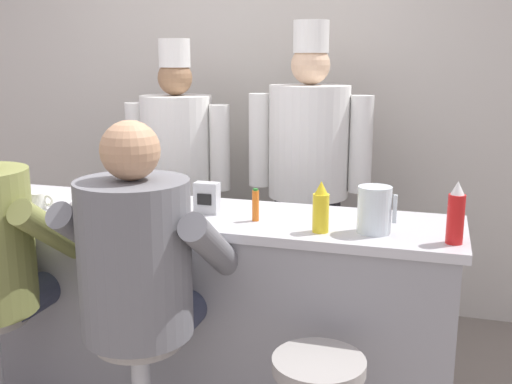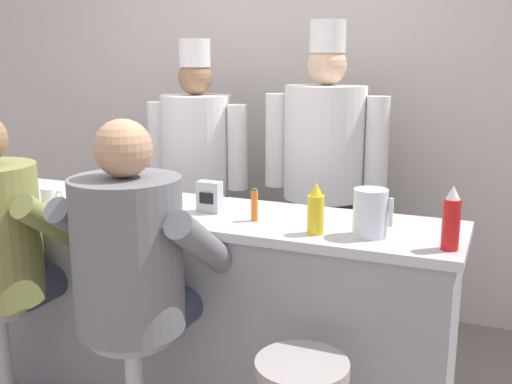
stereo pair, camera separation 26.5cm
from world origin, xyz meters
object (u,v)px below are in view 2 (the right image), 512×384
object	(u,v)px
coffee_mug_blue	(8,177)
coffee_mug_white	(51,195)
hot_sauce_bottle_orange	(255,205)
cook_in_whites_far	(324,170)
breakfast_plate	(107,196)
diner_seated_grey	(134,261)
mustard_bottle_yellow	(316,210)
water_pitcher_clear	(370,213)
ketchup_bottle_red	(451,220)
cereal_bowl	(147,196)
cook_in_whites_near	(197,168)
napkin_dispenser_chrome	(209,197)

from	to	relation	value
coffee_mug_blue	coffee_mug_white	size ratio (longest dim) A/B	0.93
hot_sauce_bottle_orange	cook_in_whites_far	size ratio (longest dim) A/B	0.08
breakfast_plate	diner_seated_grey	size ratio (longest dim) A/B	0.16
mustard_bottle_yellow	coffee_mug_blue	distance (m)	1.88
water_pitcher_clear	diner_seated_grey	bearing A→B (deg)	-155.14
ketchup_bottle_red	mustard_bottle_yellow	size ratio (longest dim) A/B	1.15
ketchup_bottle_red	water_pitcher_clear	distance (m)	0.32
cereal_bowl	cook_in_whites_near	xyz separation A→B (m)	(-0.19, 0.87, -0.02)
hot_sauce_bottle_orange	breakfast_plate	distance (m)	0.86
coffee_mug_blue	ketchup_bottle_red	bearing A→B (deg)	-5.49
ketchup_bottle_red	cook_in_whites_far	bearing A→B (deg)	127.04
hot_sauce_bottle_orange	napkin_dispenser_chrome	size ratio (longest dim) A/B	1.01
ketchup_bottle_red	cereal_bowl	bearing A→B (deg)	172.05
breakfast_plate	cook_in_whites_far	size ratio (longest dim) A/B	0.13
ketchup_bottle_red	breakfast_plate	world-z (taller)	ketchup_bottle_red
napkin_dispenser_chrome	cook_in_whites_far	size ratio (longest dim) A/B	0.08
mustard_bottle_yellow	napkin_dispenser_chrome	bearing A→B (deg)	165.34
mustard_bottle_yellow	coffee_mug_blue	bearing A→B (deg)	173.00
water_pitcher_clear	coffee_mug_white	bearing A→B (deg)	-177.72
mustard_bottle_yellow	cook_in_whites_near	size ratio (longest dim) A/B	0.12
breakfast_plate	coffee_mug_blue	distance (m)	0.71
water_pitcher_clear	hot_sauce_bottle_orange	bearing A→B (deg)	176.57
cook_in_whites_near	cook_in_whites_far	bearing A→B (deg)	-0.28
ketchup_bottle_red	mustard_bottle_yellow	bearing A→B (deg)	179.91
napkin_dispenser_chrome	cook_in_whites_near	bearing A→B (deg)	121.49
coffee_mug_white	cook_in_whites_far	xyz separation A→B (m)	(1.07, 1.07, 0.02)
ketchup_bottle_red	napkin_dispenser_chrome	world-z (taller)	ketchup_bottle_red
coffee_mug_white	diner_seated_grey	xyz separation A→B (m)	(0.71, -0.34, -0.14)
water_pitcher_clear	cook_in_whites_near	size ratio (longest dim) A/B	0.11
coffee_mug_blue	coffee_mug_white	world-z (taller)	coffee_mug_blue
ketchup_bottle_red	coffee_mug_blue	world-z (taller)	ketchup_bottle_red
cereal_bowl	napkin_dispenser_chrome	xyz separation A→B (m)	(0.38, -0.06, 0.04)
coffee_mug_blue	mustard_bottle_yellow	bearing A→B (deg)	-7.00
ketchup_bottle_red	napkin_dispenser_chrome	bearing A→B (deg)	172.27
mustard_bottle_yellow	coffee_mug_white	size ratio (longest dim) A/B	1.59
hot_sauce_bottle_orange	coffee_mug_white	size ratio (longest dim) A/B	1.08
cook_in_whites_far	coffee_mug_white	bearing A→B (deg)	-135.06
cook_in_whites_near	ketchup_bottle_red	bearing A→B (deg)	-32.99
water_pitcher_clear	breakfast_plate	bearing A→B (deg)	175.07
napkin_dispenser_chrome	cook_in_whites_far	xyz separation A→B (m)	(0.28, 0.92, -0.01)
coffee_mug_blue	cook_in_whites_near	bearing A→B (deg)	48.50
cereal_bowl	diner_seated_grey	world-z (taller)	diner_seated_grey
diner_seated_grey	mustard_bottle_yellow	bearing A→B (deg)	27.94
hot_sauce_bottle_orange	cereal_bowl	distance (m)	0.64
breakfast_plate	cereal_bowl	size ratio (longest dim) A/B	1.42
ketchup_bottle_red	diner_seated_grey	world-z (taller)	diner_seated_grey
coffee_mug_blue	coffee_mug_white	bearing A→B (deg)	-24.83
ketchup_bottle_red	coffee_mug_blue	size ratio (longest dim) A/B	1.97
water_pitcher_clear	cook_in_whites_near	world-z (taller)	cook_in_whites_near
diner_seated_grey	napkin_dispenser_chrome	bearing A→B (deg)	79.59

